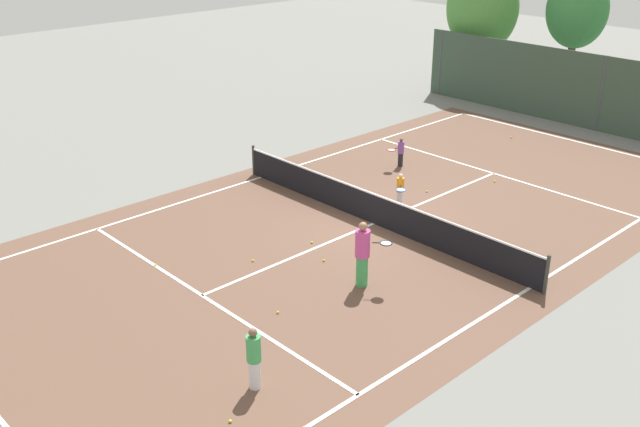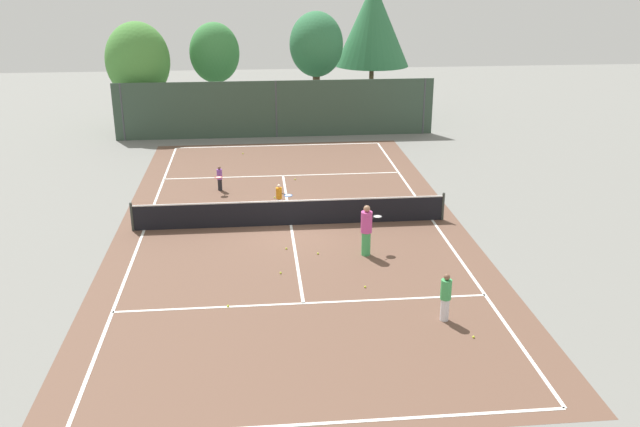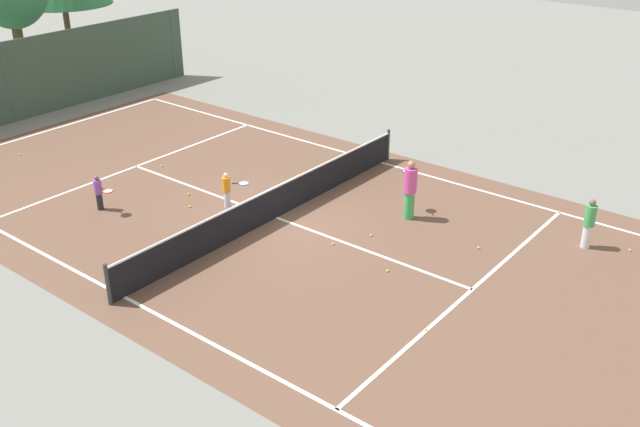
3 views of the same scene
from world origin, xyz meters
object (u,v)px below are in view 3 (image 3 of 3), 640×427
at_px(player_2, 228,189).
at_px(tennis_ball_3, 387,271).
at_px(tennis_ball_8, 630,250).
at_px(tennis_ball_9, 189,194).
at_px(player_1, 589,223).
at_px(tennis_ball_2, 224,232).
at_px(tennis_ball_1, 371,235).
at_px(tennis_ball_4, 333,244).
at_px(tennis_ball_11, 20,155).
at_px(player_3, 410,189).
at_px(tennis_ball_0, 426,330).
at_px(tennis_ball_10, 190,207).
at_px(player_0, 99,192).
at_px(tennis_ball_6, 260,219).
at_px(tennis_ball_5, 162,166).
at_px(tennis_ball_7, 479,248).

xyz_separation_m(player_2, tennis_ball_3, (-0.23, -5.90, -0.56)).
height_order(tennis_ball_8, tennis_ball_9, same).
height_order(player_1, tennis_ball_2, player_1).
bearing_deg(tennis_ball_8, tennis_ball_1, 121.35).
bearing_deg(player_2, tennis_ball_4, -89.22).
bearing_deg(tennis_ball_11, player_3, -72.30).
bearing_deg(tennis_ball_3, tennis_ball_0, -127.75).
relative_size(player_1, tennis_ball_10, 21.58).
xyz_separation_m(player_0, tennis_ball_1, (3.61, -7.34, -0.54)).
xyz_separation_m(player_0, tennis_ball_2, (1.22, -3.97, -0.54)).
height_order(player_2, tennis_ball_1, player_2).
bearing_deg(player_0, tennis_ball_4, -69.44).
height_order(player_2, player_3, player_3).
distance_m(tennis_ball_2, tennis_ball_11, 9.95).
xyz_separation_m(player_0, player_1, (6.71, -12.24, 0.15)).
bearing_deg(player_2, tennis_ball_3, -92.24).
distance_m(player_1, tennis_ball_1, 5.84).
distance_m(tennis_ball_8, tennis_ball_9, 12.97).
bearing_deg(tennis_ball_4, tennis_ball_6, 93.01).
relative_size(tennis_ball_4, tennis_ball_5, 1.00).
bearing_deg(tennis_ball_9, player_2, -84.40).
relative_size(tennis_ball_0, tennis_ball_8, 1.00).
relative_size(player_3, tennis_ball_1, 27.20).
relative_size(player_1, tennis_ball_2, 21.58).
xyz_separation_m(player_0, tennis_ball_3, (2.27, -8.78, -0.54)).
xyz_separation_m(tennis_ball_3, tennis_ball_11, (-1.33, 14.74, 0.00)).
height_order(tennis_ball_3, tennis_ball_9, same).
height_order(tennis_ball_0, tennis_ball_8, same).
bearing_deg(player_0, tennis_ball_10, -48.43).
distance_m(player_0, tennis_ball_9, 2.72).
distance_m(player_2, tennis_ball_6, 1.45).
bearing_deg(player_0, tennis_ball_2, -72.90).
relative_size(player_3, tennis_ball_5, 27.20).
distance_m(tennis_ball_0, tennis_ball_8, 7.01).
height_order(player_0, tennis_ball_1, player_0).
distance_m(player_2, tennis_ball_2, 1.77).
height_order(tennis_ball_1, tennis_ball_10, same).
bearing_deg(tennis_ball_9, tennis_ball_7, -74.21).
bearing_deg(tennis_ball_11, tennis_ball_4, -82.82).
relative_size(player_2, tennis_ball_3, 17.02).
relative_size(player_0, player_3, 0.61).
xyz_separation_m(player_1, tennis_ball_2, (-5.48, 8.27, -0.70)).
height_order(tennis_ball_5, tennis_ball_6, same).
bearing_deg(tennis_ball_0, player_0, 93.39).
relative_size(tennis_ball_2, tennis_ball_8, 1.00).
bearing_deg(tennis_ball_2, tennis_ball_4, -64.84).
distance_m(tennis_ball_0, tennis_ball_1, 4.62).
bearing_deg(tennis_ball_0, player_1, -12.71).
bearing_deg(player_0, player_3, -55.10).
relative_size(tennis_ball_0, tennis_ball_11, 1.00).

